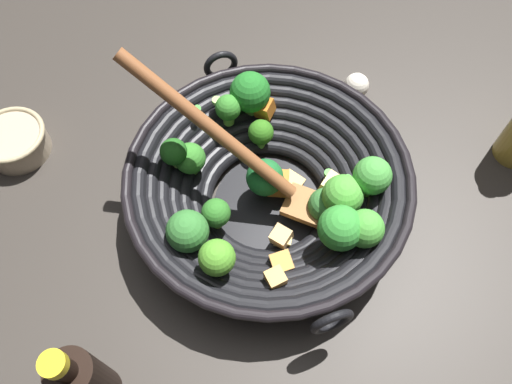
% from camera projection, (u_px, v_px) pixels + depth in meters
% --- Properties ---
extents(ground_plane, '(4.00, 4.00, 0.00)m').
position_uv_depth(ground_plane, '(267.00, 205.00, 0.75)').
color(ground_plane, '#332D28').
extents(wok, '(0.39, 0.41, 0.24)m').
position_uv_depth(wok, '(269.00, 185.00, 0.70)').
color(wok, black).
rests_on(wok, ground).
extents(soy_sauce_bottle, '(0.05, 0.05, 0.18)m').
position_uv_depth(soy_sauce_bottle, '(84.00, 381.00, 0.56)').
color(soy_sauce_bottle, black).
rests_on(soy_sauce_bottle, ground).
extents(prep_bowl, '(0.10, 0.10, 0.05)m').
position_uv_depth(prep_bowl, '(14.00, 141.00, 0.78)').
color(prep_bowl, tan).
rests_on(prep_bowl, ground).
extents(garlic_bulb, '(0.04, 0.04, 0.04)m').
position_uv_depth(garlic_bulb, '(356.00, 85.00, 0.83)').
color(garlic_bulb, silver).
rests_on(garlic_bulb, ground).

